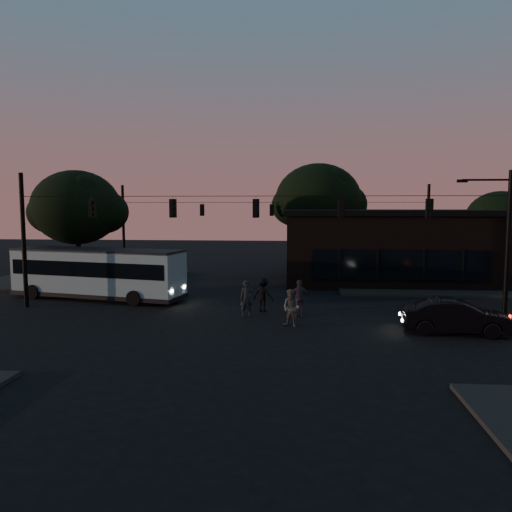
# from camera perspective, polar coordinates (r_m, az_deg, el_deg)

# --- Properties ---
(ground) EXTENTS (120.00, 120.00, 0.00)m
(ground) POSITION_cam_1_polar(r_m,az_deg,el_deg) (23.33, -0.83, -8.33)
(ground) COLOR black
(ground) RESTS_ON ground
(sidewalk_far_right) EXTENTS (14.00, 10.00, 0.15)m
(sidewalk_far_right) POSITION_cam_1_polar(r_m,az_deg,el_deg) (38.22, 19.58, -3.04)
(sidewalk_far_right) COLOR black
(sidewalk_far_right) RESTS_ON ground
(sidewalk_far_left) EXTENTS (14.00, 10.00, 0.15)m
(sidewalk_far_left) POSITION_cam_1_polar(r_m,az_deg,el_deg) (40.36, -18.98, -2.57)
(sidewalk_far_left) COLOR black
(sidewalk_far_left) RESTS_ON ground
(building) EXTENTS (15.40, 10.41, 5.40)m
(building) POSITION_cam_1_polar(r_m,az_deg,el_deg) (39.21, 14.73, 1.19)
(building) COLOR black
(building) RESTS_ON ground
(tree_behind) EXTENTS (7.60, 7.60, 9.43)m
(tree_behind) POSITION_cam_1_polar(r_m,az_deg,el_deg) (44.57, 7.12, 6.33)
(tree_behind) COLOR black
(tree_behind) RESTS_ON ground
(tree_right) EXTENTS (5.20, 5.20, 6.86)m
(tree_right) POSITION_cam_1_polar(r_m,az_deg,el_deg) (43.50, 26.11, 3.76)
(tree_right) COLOR black
(tree_right) RESTS_ON ground
(tree_left) EXTENTS (6.40, 6.40, 8.30)m
(tree_left) POSITION_cam_1_polar(r_m,az_deg,el_deg) (39.06, -19.83, 5.23)
(tree_left) COLOR black
(tree_left) RESTS_ON ground
(signal_rig_near) EXTENTS (26.24, 0.30, 7.50)m
(signal_rig_near) POSITION_cam_1_polar(r_m,az_deg,el_deg) (26.65, 0.00, 3.10)
(signal_rig_near) COLOR black
(signal_rig_near) RESTS_ON ground
(signal_rig_far) EXTENTS (26.24, 0.30, 7.50)m
(signal_rig_far) POSITION_cam_1_polar(r_m,az_deg,el_deg) (42.61, 1.80, 3.73)
(signal_rig_far) COLOR black
(signal_rig_far) RESTS_ON ground
(bus) EXTENTS (11.22, 4.88, 3.08)m
(bus) POSITION_cam_1_polar(r_m,az_deg,el_deg) (31.92, -17.69, -1.65)
(bus) COLOR #82A0A6
(bus) RESTS_ON ground
(car) EXTENTS (4.81, 2.15, 1.53)m
(car) POSITION_cam_1_polar(r_m,az_deg,el_deg) (24.03, 21.92, -6.46)
(car) COLOR black
(car) RESTS_ON ground
(pedestrian_a) EXTENTS (0.74, 0.54, 1.86)m
(pedestrian_a) POSITION_cam_1_polar(r_m,az_deg,el_deg) (25.75, -1.09, -4.88)
(pedestrian_a) COLOR black
(pedestrian_a) RESTS_ON ground
(pedestrian_b) EXTENTS (1.08, 1.00, 1.78)m
(pedestrian_b) POSITION_cam_1_polar(r_m,az_deg,el_deg) (23.60, 4.05, -5.96)
(pedestrian_b) COLOR #51504A
(pedestrian_b) RESTS_ON ground
(pedestrian_c) EXTENTS (1.16, 0.59, 1.90)m
(pedestrian_c) POSITION_cam_1_polar(r_m,az_deg,el_deg) (25.81, 5.01, -4.83)
(pedestrian_c) COLOR #332932
(pedestrian_c) RESTS_ON ground
(pedestrian_d) EXTENTS (1.36, 1.06, 1.84)m
(pedestrian_d) POSITION_cam_1_polar(r_m,az_deg,el_deg) (26.92, 0.80, -4.43)
(pedestrian_d) COLOR black
(pedestrian_d) RESTS_ON ground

